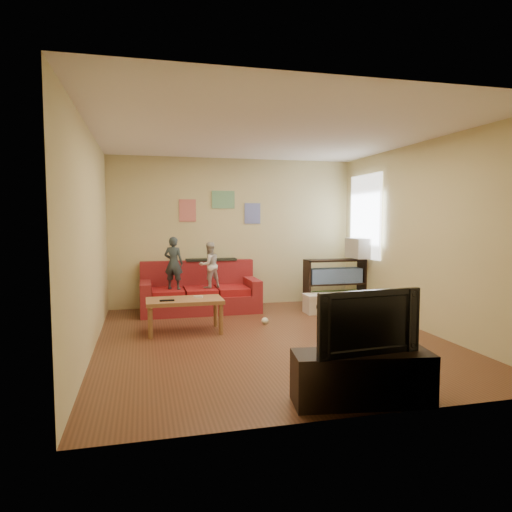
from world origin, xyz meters
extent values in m
cube|color=brown|center=(0.00, 0.00, -0.01)|extent=(4.50, 5.00, 0.01)
cube|color=white|center=(0.00, 0.00, 2.71)|extent=(4.50, 5.00, 0.01)
cube|color=#CEC184|center=(0.00, 2.50, 1.35)|extent=(4.50, 0.01, 2.70)
cube|color=#CEC184|center=(0.00, -2.50, 1.35)|extent=(4.50, 0.01, 2.70)
cube|color=#CEC184|center=(-2.25, 0.00, 1.35)|extent=(0.01, 5.00, 2.70)
cube|color=#CEC184|center=(2.25, 0.00, 1.35)|extent=(0.01, 5.00, 2.70)
cube|color=maroon|center=(-0.70, 2.00, 0.15)|extent=(2.01, 0.90, 0.30)
cube|color=maroon|center=(-0.70, 2.36, 0.58)|extent=(2.01, 0.18, 0.55)
cube|color=maroon|center=(-1.61, 2.00, 0.43)|extent=(0.18, 0.90, 0.25)
cube|color=maroon|center=(0.22, 2.00, 0.43)|extent=(0.18, 0.90, 0.25)
cube|color=maroon|center=(-1.25, 1.93, 0.36)|extent=(0.52, 0.68, 0.12)
cube|color=maroon|center=(-0.70, 1.93, 0.36)|extent=(0.52, 0.68, 0.12)
cube|color=maroon|center=(-0.15, 1.93, 0.36)|extent=(0.52, 0.68, 0.12)
cube|color=black|center=(-0.45, 2.36, 0.86)|extent=(0.90, 0.22, 0.04)
imported|color=#2A373B|center=(-1.15, 1.90, 0.87)|extent=(0.38, 0.33, 0.89)
imported|color=beige|center=(-0.55, 1.90, 0.81)|extent=(0.46, 0.42, 0.78)
cube|color=#95653C|center=(-1.08, 0.62, 0.45)|extent=(1.06, 0.58, 0.05)
cylinder|color=#95653C|center=(-1.56, 0.38, 0.21)|extent=(0.06, 0.06, 0.43)
cylinder|color=#95653C|center=(-0.61, 0.38, 0.21)|extent=(0.06, 0.06, 0.43)
cylinder|color=#95653C|center=(-1.56, 0.86, 0.21)|extent=(0.06, 0.06, 0.43)
cylinder|color=#95653C|center=(-0.61, 0.86, 0.21)|extent=(0.06, 0.06, 0.43)
cube|color=black|center=(-1.33, 0.50, 0.49)|extent=(0.20, 0.05, 0.02)
cube|color=white|center=(-0.88, 0.67, 0.49)|extent=(0.13, 0.06, 0.03)
cube|color=black|center=(1.17, 1.77, 0.44)|extent=(0.03, 0.33, 0.88)
cube|color=black|center=(2.23, 1.77, 0.44)|extent=(0.03, 0.33, 0.88)
cube|color=black|center=(1.70, 1.77, 0.02)|extent=(1.10, 0.33, 0.03)
cube|color=black|center=(1.70, 1.77, 0.86)|extent=(1.10, 0.33, 0.03)
cube|color=black|center=(1.70, 1.77, 0.44)|extent=(1.03, 0.33, 0.03)
cube|color=#598C3F|center=(1.70, 1.77, 0.16)|extent=(0.96, 0.28, 0.26)
cube|color=#3F5B8C|center=(1.70, 1.77, 0.58)|extent=(0.96, 0.28, 0.26)
cube|color=white|center=(2.22, 1.65, 1.64)|extent=(0.04, 1.08, 1.48)
cube|color=#B7B2A3|center=(2.10, 1.65, 1.08)|extent=(0.28, 0.55, 0.35)
cube|color=#D87266|center=(-0.85, 2.48, 1.75)|extent=(0.30, 0.01, 0.40)
cube|color=#72B27F|center=(-0.20, 2.48, 1.95)|extent=(0.42, 0.01, 0.32)
cube|color=#727FCC|center=(0.35, 2.48, 1.70)|extent=(0.30, 0.01, 0.38)
cube|color=silver|center=(1.24, 1.39, 0.13)|extent=(0.45, 0.34, 0.27)
cube|color=silver|center=(1.24, 1.39, 0.30)|extent=(0.47, 0.36, 0.06)
cube|color=black|center=(1.24, 1.22, 0.15)|extent=(0.20, 0.00, 0.07)
cube|color=black|center=(0.20, -2.25, 0.23)|extent=(1.26, 0.57, 0.45)
imported|color=black|center=(0.20, -2.25, 0.73)|extent=(0.98, 0.22, 0.56)
sphere|color=#E9ECCB|center=(0.14, 0.81, 0.05)|extent=(0.12, 0.12, 0.11)
camera|label=1|loc=(-1.63, -5.79, 1.62)|focal=32.00mm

